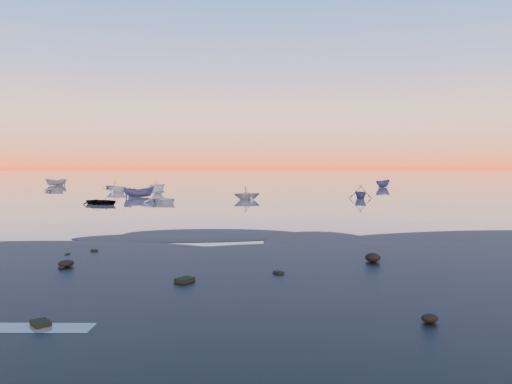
# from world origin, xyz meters

# --- Properties ---
(ground) EXTENTS (600.00, 600.00, 0.00)m
(ground) POSITION_xyz_m (0.00, 100.00, 0.00)
(ground) COLOR #70665D
(ground) RESTS_ON ground
(mud_lobes) EXTENTS (140.00, 6.00, 0.07)m
(mud_lobes) POSITION_xyz_m (0.00, -1.00, 0.01)
(mud_lobes) COLOR black
(mud_lobes) RESTS_ON ground
(moored_fleet) EXTENTS (124.00, 58.00, 1.20)m
(moored_fleet) POSITION_xyz_m (0.00, 53.00, 0.00)
(moored_fleet) COLOR silver
(moored_fleet) RESTS_ON ground
(boat_near_left) EXTENTS (4.50, 4.62, 1.14)m
(boat_near_left) POSITION_xyz_m (-13.80, 28.77, 0.00)
(boat_near_left) COLOR silver
(boat_near_left) RESTS_ON ground
(boat_near_center) EXTENTS (2.93, 4.49, 1.44)m
(boat_near_center) POSITION_xyz_m (-18.99, 38.73, 0.00)
(boat_near_center) COLOR #37406A
(boat_near_center) RESTS_ON ground
(boat_near_right) EXTENTS (3.97, 2.05, 1.34)m
(boat_near_right) POSITION_xyz_m (10.83, 36.26, 0.00)
(boat_near_right) COLOR #37406A
(boat_near_right) RESTS_ON ground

